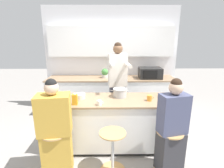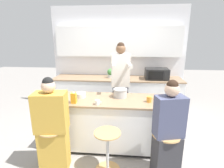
% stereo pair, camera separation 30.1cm
% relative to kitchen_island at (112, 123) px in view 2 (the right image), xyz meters
% --- Properties ---
extents(ground_plane, '(16.00, 16.00, 0.00)m').
position_rel_kitchen_island_xyz_m(ground_plane, '(0.00, 0.00, -0.46)').
color(ground_plane, gray).
extents(wall_back, '(3.47, 0.22, 2.70)m').
position_rel_kitchen_island_xyz_m(wall_back, '(0.00, 1.81, 1.09)').
color(wall_back, white).
rests_on(wall_back, ground_plane).
extents(back_counter, '(3.22, 0.69, 0.93)m').
position_rel_kitchen_island_xyz_m(back_counter, '(0.00, 1.48, 0.01)').
color(back_counter, white).
rests_on(back_counter, ground_plane).
extents(kitchen_island, '(2.05, 0.74, 0.90)m').
position_rel_kitchen_island_xyz_m(kitchen_island, '(0.00, 0.00, 0.00)').
color(kitchen_island, black).
rests_on(kitchen_island, ground_plane).
extents(bar_stool_leftmost, '(0.38, 0.38, 0.64)m').
position_rel_kitchen_island_xyz_m(bar_stool_leftmost, '(-0.82, -0.64, -0.10)').
color(bar_stool_leftmost, tan).
rests_on(bar_stool_leftmost, ground_plane).
extents(bar_stool_center, '(0.38, 0.38, 0.64)m').
position_rel_kitchen_island_xyz_m(bar_stool_center, '(0.00, -0.64, -0.10)').
color(bar_stool_center, tan).
rests_on(bar_stool_center, ground_plane).
extents(bar_stool_rightmost, '(0.38, 0.38, 0.64)m').
position_rel_kitchen_island_xyz_m(bar_stool_rightmost, '(0.82, -0.63, -0.10)').
color(bar_stool_rightmost, tan).
rests_on(bar_stool_rightmost, ground_plane).
extents(person_cooking, '(0.43, 0.62, 1.84)m').
position_rel_kitchen_island_xyz_m(person_cooking, '(0.12, 0.60, 0.47)').
color(person_cooking, '#383842').
rests_on(person_cooking, ground_plane).
extents(person_wrapped_blanket, '(0.48, 0.34, 1.42)m').
position_rel_kitchen_island_xyz_m(person_wrapped_blanket, '(-0.80, -0.65, 0.21)').
color(person_wrapped_blanket, gold).
rests_on(person_wrapped_blanket, ground_plane).
extents(person_seated_near, '(0.43, 0.34, 1.42)m').
position_rel_kitchen_island_xyz_m(person_seated_near, '(0.83, -0.65, 0.20)').
color(person_seated_near, '#333338').
rests_on(person_seated_near, ground_plane).
extents(cooking_pot, '(0.33, 0.25, 0.15)m').
position_rel_kitchen_island_xyz_m(cooking_pot, '(0.14, 0.12, 0.52)').
color(cooking_pot, '#B7BABC').
rests_on(cooking_pot, kitchen_island).
extents(fruit_bowl, '(0.18, 0.18, 0.08)m').
position_rel_kitchen_island_xyz_m(fruit_bowl, '(-0.55, 0.04, 0.49)').
color(fruit_bowl, silver).
rests_on(fruit_bowl, kitchen_island).
extents(coffee_cup_near, '(0.12, 0.08, 0.10)m').
position_rel_kitchen_island_xyz_m(coffee_cup_near, '(0.63, -0.08, 0.49)').
color(coffee_cup_near, orange).
rests_on(coffee_cup_near, kitchen_island).
extents(coffee_cup_far, '(0.11, 0.07, 0.08)m').
position_rel_kitchen_island_xyz_m(coffee_cup_far, '(-0.20, -0.27, 0.48)').
color(coffee_cup_far, white).
rests_on(coffee_cup_far, kitchen_island).
extents(banana_bunch, '(0.18, 0.13, 0.06)m').
position_rel_kitchen_island_xyz_m(banana_bunch, '(0.89, 0.11, 0.47)').
color(banana_bunch, yellow).
rests_on(banana_bunch, kitchen_island).
extents(juice_carton, '(0.08, 0.08, 0.18)m').
position_rel_kitchen_island_xyz_m(juice_carton, '(-0.59, -0.24, 0.53)').
color(juice_carton, gold).
rests_on(juice_carton, kitchen_island).
extents(microwave, '(0.55, 0.40, 0.26)m').
position_rel_kitchen_island_xyz_m(microwave, '(0.97, 1.44, 0.61)').
color(microwave, black).
rests_on(microwave, back_counter).
extents(potted_plant, '(0.17, 0.17, 0.24)m').
position_rel_kitchen_island_xyz_m(potted_plant, '(-0.16, 1.48, 0.60)').
color(potted_plant, beige).
rests_on(potted_plant, back_counter).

